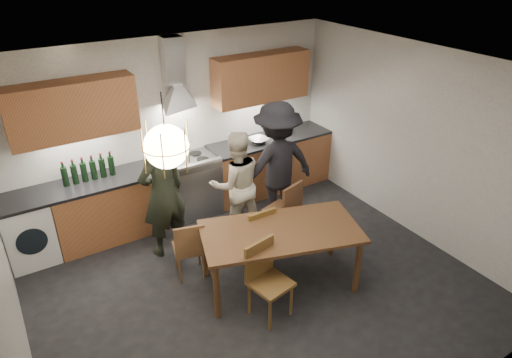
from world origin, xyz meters
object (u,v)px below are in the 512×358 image
person_left (163,192)px  person_right (277,165)px  person_mid (236,184)px  chair_front (265,274)px  wine_bottles (88,168)px  stock_pot (286,130)px  chair_back_left (189,247)px  mixing_bowl (258,140)px  dining_table (281,237)px

person_left → person_right: size_ratio=0.97×
person_mid → person_right: person_right is taller
chair_front → wine_bottles: bearing=105.4°
chair_front → person_right: person_right is taller
stock_pot → person_left: bearing=-162.7°
chair_back_left → chair_front: 1.07m
person_left → person_mid: (1.00, -0.11, -0.12)m
person_right → mixing_bowl: 0.86m
person_left → person_mid: 1.02m
chair_back_left → wine_bottles: size_ratio=1.17×
dining_table → person_right: (0.74, 1.19, 0.24)m
wine_bottles → dining_table: bearing=-53.4°
dining_table → chair_front: size_ratio=2.25×
mixing_bowl → chair_front: bearing=-120.4°
dining_table → stock_pot: stock_pot is taller
person_left → mixing_bowl: person_left is taller
dining_table → person_left: (-0.89, 1.33, 0.21)m
chair_front → stock_pot: (1.94, 2.39, 0.46)m
dining_table → chair_front: (-0.40, -0.30, -0.17)m
chair_back_left → person_right: 1.75m
chair_back_left → mixing_bowl: bearing=-129.1°
dining_table → wine_bottles: (-1.59, 2.14, 0.39)m
mixing_bowl → wine_bottles: bearing=177.3°
chair_front → stock_pot: stock_pot is taller
person_left → wine_bottles: size_ratio=2.62×
person_mid → person_right: size_ratio=0.84×
person_left → person_mid: bearing=160.9°
person_mid → stock_pot: person_mid is taller
mixing_bowl → wine_bottles: 2.55m
mixing_bowl → stock_pot: stock_pot is taller
person_mid → mixing_bowl: 1.17m
person_right → chair_front: bearing=55.4°
chair_front → wine_bottles: size_ratio=1.32×
mixing_bowl → dining_table: bearing=-115.4°
chair_back_left → person_mid: (0.98, 0.57, 0.31)m
person_right → person_mid: bearing=-0.7°
person_left → mixing_bowl: (1.85, 0.68, 0.05)m
stock_pot → wine_bottles: 3.13m
dining_table → chair_back_left: 1.11m
person_right → person_left: bearing=-2.2°
dining_table → person_right: person_right is taller
person_mid → wine_bottles: 1.95m
chair_back_left → person_left: bearing=-73.5°
chair_back_left → mixing_bowl: mixing_bowl is taller
chair_back_left → mixing_bowl: size_ratio=2.68×
person_mid → mixing_bowl: size_ratio=5.14×
stock_pot → person_mid: bearing=-148.8°
chair_front → wine_bottles: (-1.19, 2.44, 0.56)m
wine_bottles → stock_pot: bearing=-0.9°
person_left → stock_pot: size_ratio=9.07×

